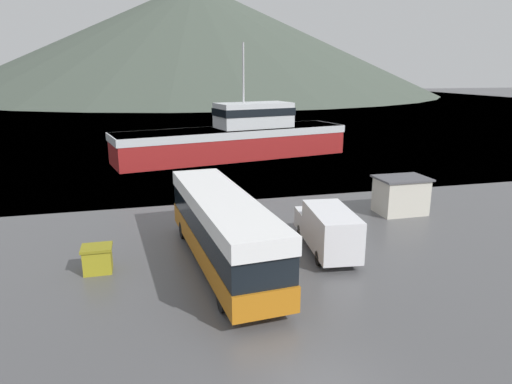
# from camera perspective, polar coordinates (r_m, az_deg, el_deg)

# --- Properties ---
(water_surface) EXTENTS (240.00, 240.00, 0.00)m
(water_surface) POSITION_cam_1_polar(r_m,az_deg,el_deg) (150.66, -12.82, 11.20)
(water_surface) COLOR slate
(water_surface) RESTS_ON ground
(hill_backdrop) EXTENTS (188.83, 188.83, 42.80)m
(hill_backdrop) POSITION_cam_1_polar(r_m,az_deg,el_deg) (196.02, -7.50, 18.48)
(hill_backdrop) COLOR #424C42
(hill_backdrop) RESTS_ON ground
(tour_bus) EXTENTS (3.53, 12.18, 3.38)m
(tour_bus) POSITION_cam_1_polar(r_m,az_deg,el_deg) (21.24, -4.26, -4.35)
(tour_bus) COLOR #B26614
(tour_bus) RESTS_ON ground
(delivery_van) EXTENTS (2.57, 6.18, 2.35)m
(delivery_van) POSITION_cam_1_polar(r_m,az_deg,el_deg) (23.19, 8.93, -4.51)
(delivery_van) COLOR silver
(delivery_van) RESTS_ON ground
(fishing_boat) EXTENTS (25.22, 10.55, 11.64)m
(fishing_boat) POSITION_cam_1_polar(r_m,az_deg,el_deg) (48.03, -2.48, 6.93)
(fishing_boat) COLOR maroon
(fishing_boat) RESTS_ON water_surface
(storage_bin) EXTENTS (1.35, 1.17, 1.23)m
(storage_bin) POSITION_cam_1_polar(r_m,az_deg,el_deg) (22.12, -19.20, -7.89)
(storage_bin) COLOR olive
(storage_bin) RESTS_ON ground
(dock_kiosk) EXTENTS (3.24, 2.36, 2.36)m
(dock_kiosk) POSITION_cam_1_polar(r_m,az_deg,el_deg) (30.57, 17.64, -0.37)
(dock_kiosk) COLOR beige
(dock_kiosk) RESTS_ON ground
(small_boat) EXTENTS (2.76, 5.31, 1.06)m
(small_boat) POSITION_cam_1_polar(r_m,az_deg,el_deg) (56.75, -2.31, 6.46)
(small_boat) COLOR black
(small_boat) RESTS_ON water_surface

